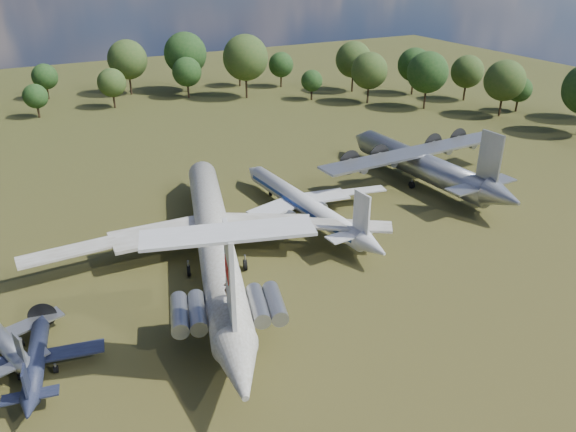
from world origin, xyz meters
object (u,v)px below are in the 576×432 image
small_prop_northwest (2,342)px  person_on_il62 (227,288)px  small_prop_west (37,363)px  tu104_jet (304,207)px  il62_airliner (215,243)px  an12_transport (420,168)px

small_prop_northwest → person_on_il62: (20.08, -9.15, 5.47)m
small_prop_west → small_prop_northwest: small_prop_northwest is taller
tu104_jet → person_on_il62: size_ratio=20.77×
tu104_jet → small_prop_west: 41.54m
il62_airliner → person_on_il62: 16.71m
tu104_jet → il62_airliner: bearing=-163.4°
il62_airliner → small_prop_west: 24.63m
il62_airliner → tu104_jet: 17.07m
person_on_il62 → an12_transport: bearing=-119.4°
an12_transport → small_prop_northwest: bearing=-169.0°
il62_airliner → person_on_il62: person_on_il62 is taller
tu104_jet → small_prop_west: size_ratio=2.29×
an12_transport → small_prop_northwest: an12_transport is taller
small_prop_northwest → person_on_il62: bearing=-42.0°
il62_airliner → small_prop_west: il62_airliner is taller
il62_airliner → small_prop_northwest: size_ratio=3.49×
tu104_jet → small_prop_northwest: tu104_jet is taller
small_prop_northwest → person_on_il62: 22.73m
tu104_jet → person_on_il62: (-20.36, -21.68, 4.84)m
il62_airliner → small_prop_northwest: (-24.50, -6.51, -1.66)m
tu104_jet → small_prop_northwest: bearing=-166.9°
small_prop_west → small_prop_northwest: (-2.69, 4.82, 0.04)m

